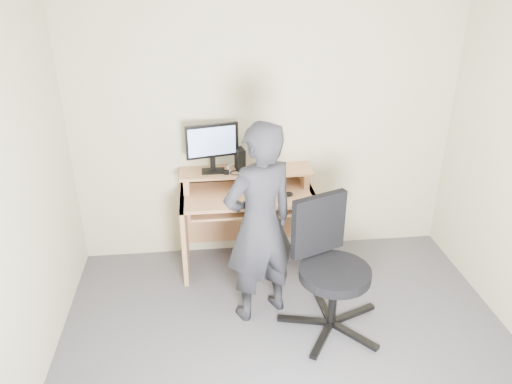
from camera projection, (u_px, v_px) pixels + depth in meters
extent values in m
plane|color=#515055|center=(297.00, 377.00, 3.50)|extent=(3.50, 3.50, 0.00)
cube|color=beige|center=(266.00, 128.00, 4.52)|extent=(3.50, 0.02, 2.50)
cube|color=tan|center=(185.00, 233.00, 4.55)|extent=(0.04, 0.60, 0.75)
cube|color=tan|center=(309.00, 226.00, 4.67)|extent=(0.04, 0.60, 0.75)
cube|color=tan|center=(248.00, 195.00, 4.46)|extent=(1.20, 0.60, 0.03)
cube|color=tan|center=(249.00, 208.00, 4.43)|extent=(1.02, 0.38, 0.02)
cube|color=tan|center=(186.00, 181.00, 4.50)|extent=(0.05, 0.28, 0.15)
cube|color=tan|center=(304.00, 176.00, 4.61)|extent=(0.05, 0.28, 0.15)
cube|color=tan|center=(246.00, 171.00, 4.52)|extent=(1.20, 0.30, 0.02)
cube|color=tan|center=(245.00, 210.00, 4.85)|extent=(1.20, 0.03, 0.65)
cube|color=black|center=(213.00, 171.00, 4.47)|extent=(0.21, 0.13, 0.01)
cube|color=black|center=(213.00, 163.00, 4.46)|extent=(0.05, 0.04, 0.13)
cube|color=black|center=(212.00, 141.00, 4.34)|extent=(0.47, 0.13, 0.30)
cube|color=#93BBFF|center=(212.00, 142.00, 4.33)|extent=(0.41, 0.09, 0.25)
cube|color=black|center=(240.00, 159.00, 4.48)|extent=(0.09, 0.14, 0.20)
cylinder|color=#BBBBC0|center=(263.00, 160.00, 4.50)|extent=(0.08, 0.08, 0.18)
cube|color=black|center=(272.00, 168.00, 4.53)|extent=(0.08, 0.13, 0.01)
cube|color=black|center=(227.00, 172.00, 4.42)|extent=(0.05, 0.04, 0.03)
torus|color=silver|center=(236.00, 168.00, 4.53)|extent=(0.18, 0.17, 0.06)
cube|color=black|center=(241.00, 206.00, 4.40)|extent=(0.49, 0.26, 0.03)
ellipsoid|color=black|center=(288.00, 194.00, 4.39)|extent=(0.11, 0.09, 0.04)
cube|color=black|center=(353.00, 314.00, 4.04)|extent=(0.40, 0.21, 0.03)
cube|color=black|center=(323.00, 305.00, 4.14)|extent=(0.08, 0.42, 0.03)
cube|color=black|center=(303.00, 320.00, 3.97)|extent=(0.41, 0.15, 0.03)
cube|color=black|center=(322.00, 340.00, 3.77)|extent=(0.26, 0.38, 0.03)
cube|color=black|center=(354.00, 336.00, 3.81)|extent=(0.31, 0.35, 0.03)
cylinder|color=black|center=(333.00, 299.00, 3.85)|extent=(0.07, 0.07, 0.44)
cylinder|color=black|center=(335.00, 274.00, 3.75)|extent=(0.54, 0.54, 0.08)
cube|color=black|center=(319.00, 224.00, 3.80)|extent=(0.45, 0.23, 0.49)
imported|color=black|center=(260.00, 224.00, 3.79)|extent=(0.71, 0.60, 1.64)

